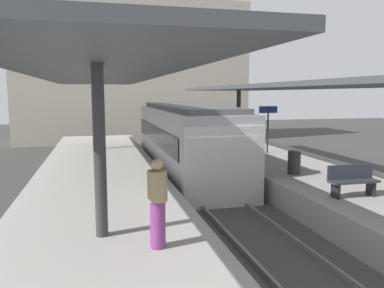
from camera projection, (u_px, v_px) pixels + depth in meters
name	position (u px, v px, depth m)	size (l,w,h in m)	color
ground_plane	(213.00, 204.00, 13.38)	(80.00, 80.00, 0.00)	#383835
platform_left	(100.00, 197.00, 12.41)	(4.40, 28.00, 1.00)	#ADA8A0
platform_right	(312.00, 184.00, 14.22)	(4.40, 28.00, 1.00)	#ADA8A0
track_ballast	(213.00, 201.00, 13.36)	(3.20, 28.00, 0.20)	#4C4742
rail_near_side	(193.00, 197.00, 13.17)	(0.08, 28.00, 0.14)	slate
rail_far_side	(233.00, 195.00, 13.51)	(0.08, 28.00, 0.14)	slate
commuter_train	(185.00, 140.00, 17.33)	(2.78, 11.15, 3.10)	#ADADB2
canopy_left	(96.00, 76.00, 13.25)	(4.18, 21.00, 3.52)	#333335
canopy_right	(296.00, 87.00, 15.11)	(4.18, 21.00, 3.15)	#333335
platform_bench	(352.00, 180.00, 10.50)	(1.40, 0.41, 0.86)	black
platform_sign	(268.00, 119.00, 18.16)	(0.90, 0.08, 2.21)	#262628
litter_bin	(294.00, 163.00, 13.48)	(0.44, 0.44, 0.80)	#2D2D30
passenger_near_bench	(158.00, 202.00, 6.93)	(0.36, 0.36, 1.65)	#7A337A
station_building_backdrop	(133.00, 73.00, 31.72)	(18.00, 6.00, 11.00)	#A89E8E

